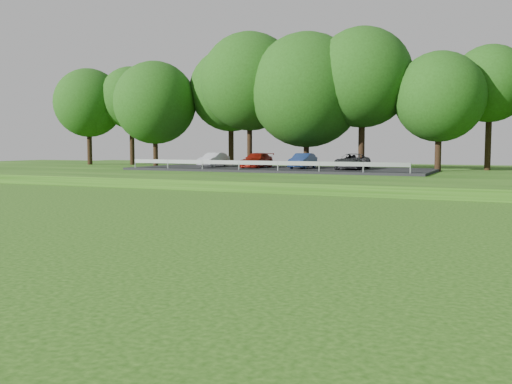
% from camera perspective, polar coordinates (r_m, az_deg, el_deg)
% --- Properties ---
extents(parking_lot, '(24.00, 9.00, 1.38)m').
position_cam_1_polar(parking_lot, '(45.66, 2.62, 2.67)').
color(parking_lot, black).
rests_on(parking_lot, berm).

